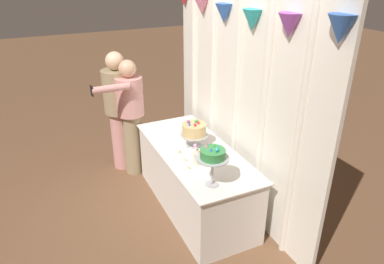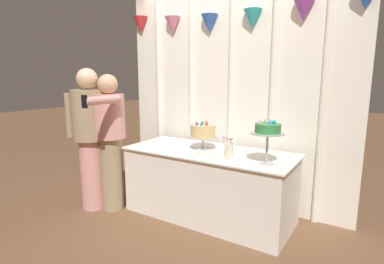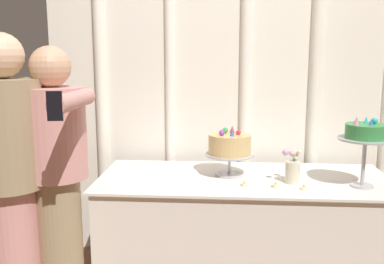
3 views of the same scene
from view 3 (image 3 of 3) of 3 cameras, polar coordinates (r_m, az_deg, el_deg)
The scene contains 10 objects.
draped_curtain at distance 3.10m, azimuth 6.54°, elevation 8.12°, with size 2.82×0.19×2.58m.
cake_table at distance 2.83m, azimuth 6.81°, elevation -13.21°, with size 1.82×0.77×0.74m.
cake_display_nearleft at distance 2.69m, azimuth 5.05°, elevation -1.85°, with size 0.31×0.31×0.32m.
cake_display_nearright at distance 2.62m, azimuth 22.16°, elevation -0.36°, with size 0.30×0.30×0.41m.
flower_vase at distance 2.62m, azimuth 13.24°, elevation -4.88°, with size 0.11×0.12×0.21m.
tealight_far_left at distance 2.53m, azimuth 7.01°, elevation -6.97°, with size 0.04×0.04×0.03m.
tealight_near_left at distance 2.54m, azimuth 11.11°, elevation -7.05°, with size 0.05×0.05×0.03m.
tealight_near_right at distance 2.53m, azimuth 14.71°, elevation -7.25°, with size 0.04×0.04×0.03m.
guest_girl_blue_dress at distance 2.44m, azimuth -17.66°, elevation -5.64°, with size 0.50×0.70×1.54m.
guest_man_dark_suit at distance 2.44m, azimuth -23.13°, elevation -5.46°, with size 0.51×0.51×1.61m.
Camera 3 is at (-0.14, -2.49, 1.50)m, focal length 39.96 mm.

